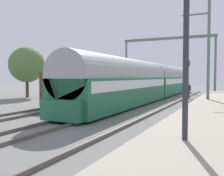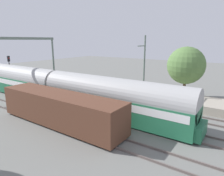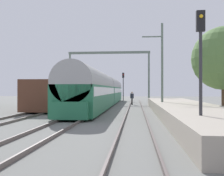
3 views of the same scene
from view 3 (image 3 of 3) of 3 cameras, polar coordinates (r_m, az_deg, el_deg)
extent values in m
plane|color=slate|center=(19.06, -7.33, -6.41)|extent=(120.00, 120.00, 0.00)
cube|color=#5E524E|center=(20.63, -20.52, -5.71)|extent=(0.08, 60.00, 0.16)
cube|color=#5E524E|center=(20.05, -16.80, -5.87)|extent=(0.08, 60.00, 0.16)
cube|color=#5E524E|center=(19.22, -9.43, -6.12)|extent=(0.08, 60.00, 0.16)
cube|color=#5E524E|center=(18.91, -5.20, -6.22)|extent=(0.08, 60.00, 0.16)
cube|color=#5E524E|center=(18.62, 2.88, -6.31)|extent=(0.08, 60.00, 0.16)
cube|color=#5E524E|center=(18.61, 7.33, -6.31)|extent=(0.08, 60.00, 0.16)
cube|color=#A39989|center=(20.90, 15.67, -4.63)|extent=(4.40, 28.00, 0.90)
cube|color=#236B47|center=(24.49, -4.47, -2.11)|extent=(2.90, 16.00, 2.20)
cube|color=white|center=(24.48, -4.47, -0.64)|extent=(2.93, 15.36, 0.64)
cylinder|color=#A2A2A2|center=(24.49, -4.46, 0.93)|extent=(2.84, 16.00, 2.84)
cube|color=#236B47|center=(40.70, -0.59, -1.41)|extent=(2.90, 16.00, 2.20)
cube|color=white|center=(40.69, -0.59, -0.52)|extent=(2.93, 15.36, 0.64)
cylinder|color=#A2A2A2|center=(40.69, -0.59, 0.42)|extent=(2.84, 16.00, 2.84)
cube|color=#236B47|center=(16.46, -9.32, -4.89)|extent=(2.40, 0.50, 1.10)
cube|color=#563323|center=(28.19, -11.69, -1.37)|extent=(2.80, 13.00, 2.70)
cube|color=black|center=(28.24, -11.70, -4.00)|extent=(2.52, 11.96, 0.10)
cylinder|color=black|center=(34.73, 4.38, -2.97)|extent=(0.25, 0.25, 0.85)
cube|color=#232833|center=(34.71, 4.37, -1.74)|extent=(0.46, 0.44, 0.64)
sphere|color=tan|center=(34.70, 4.37, -1.01)|extent=(0.24, 0.24, 0.24)
cylinder|color=#2D2D33|center=(11.93, 18.74, 0.87)|extent=(0.14, 0.14, 4.53)
cube|color=black|center=(12.29, 18.71, 13.64)|extent=(0.36, 0.20, 0.90)
sphere|color=yellow|center=(12.22, 18.85, 14.57)|extent=(0.16, 0.16, 0.16)
cylinder|color=#2D2D33|center=(45.79, 2.46, -0.32)|extent=(0.14, 0.14, 4.07)
cube|color=black|center=(45.86, 2.46, 2.79)|extent=(0.36, 0.20, 0.90)
sphere|color=red|center=(45.75, 2.45, 2.91)|extent=(0.16, 0.16, 0.16)
cylinder|color=slate|center=(41.16, -9.14, 2.08)|extent=(0.28, 0.28, 7.50)
cylinder|color=slate|center=(39.93, 8.03, 2.15)|extent=(0.28, 0.28, 7.50)
cube|color=slate|center=(40.45, -0.68, 7.71)|extent=(12.56, 0.24, 0.36)
cylinder|color=slate|center=(24.06, 10.87, 4.39)|extent=(0.20, 0.20, 8.00)
cube|color=slate|center=(24.38, 8.71, 10.98)|extent=(1.80, 0.10, 0.10)
cylinder|color=#4C3826|center=(21.08, 23.20, -2.30)|extent=(0.36, 0.36, 2.57)
sphere|color=#53773D|center=(21.20, 23.18, 5.97)|extent=(4.70, 4.70, 4.70)
camera|label=1|loc=(6.51, 40.85, 3.56)|focal=40.47mm
camera|label=2|loc=(24.34, -49.78, 12.59)|focal=31.92mm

